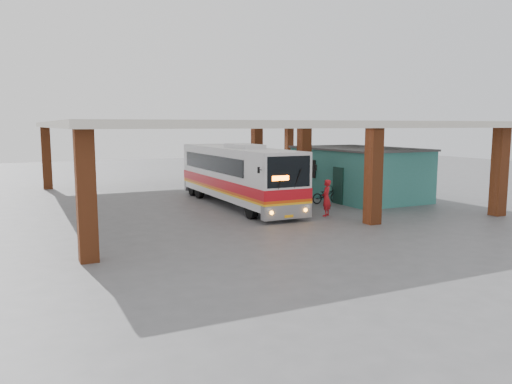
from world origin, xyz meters
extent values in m
plane|color=#515154|center=(0.00, 0.00, 0.00)|extent=(90.00, 90.00, 0.00)
cube|color=brown|center=(3.00, -3.00, 2.17)|extent=(0.60, 0.60, 4.35)
cube|color=brown|center=(3.00, 3.00, 2.17)|extent=(0.60, 0.60, 4.35)
cube|color=brown|center=(3.00, 9.00, 2.17)|extent=(0.60, 0.60, 4.35)
cube|color=brown|center=(-9.50, -4.00, 2.17)|extent=(0.60, 0.60, 4.35)
cube|color=brown|center=(-9.50, 17.00, 2.17)|extent=(0.60, 0.60, 4.35)
cube|color=brown|center=(10.00, -4.00, 2.17)|extent=(0.60, 0.60, 4.35)
cube|color=brown|center=(10.00, 17.00, 2.17)|extent=(0.60, 0.60, 4.35)
cube|color=beige|center=(0.50, 6.50, 4.50)|extent=(21.00, 23.00, 0.30)
cube|color=#317B6B|center=(7.50, 4.00, 1.50)|extent=(5.00, 8.00, 3.00)
cube|color=#484848|center=(7.50, 4.00, 3.05)|extent=(5.20, 8.20, 0.12)
cube|color=#13342C|center=(4.98, 2.50, 1.05)|extent=(0.08, 0.95, 2.10)
cube|color=black|center=(4.98, 5.50, 1.80)|extent=(0.08, 1.20, 1.00)
cube|color=black|center=(4.95, 5.50, 1.80)|extent=(0.04, 1.30, 1.10)
cube|color=silver|center=(-0.36, 4.61, 1.87)|extent=(2.52, 11.80, 2.75)
cube|color=silver|center=(-0.37, 3.63, 3.34)|extent=(1.20, 2.95, 0.25)
cube|color=gray|center=(-0.39, -1.10, 0.54)|extent=(2.48, 0.41, 0.69)
cube|color=red|center=(-0.36, 4.61, 1.33)|extent=(2.56, 11.80, 0.49)
cube|color=#DB480C|center=(-0.36, 4.61, 1.02)|extent=(2.56, 11.80, 0.13)
cube|color=#FFAD15|center=(-0.36, 4.61, 0.90)|extent=(2.56, 11.80, 0.10)
cube|color=black|center=(-0.40, -1.24, 2.38)|extent=(2.21, 0.11, 1.42)
cube|color=black|center=(-1.60, 5.41, 2.36)|extent=(0.10, 8.84, 0.88)
cube|color=black|center=(0.88, 5.39, 2.36)|extent=(0.10, 8.84, 0.88)
cube|color=#FF5905|center=(-0.84, -1.30, 2.11)|extent=(0.84, 0.05, 0.22)
sphere|color=orange|center=(-1.28, -1.31, 0.57)|extent=(0.18, 0.18, 0.18)
sphere|color=orange|center=(0.49, -1.32, 0.57)|extent=(0.18, 0.18, 0.18)
cube|color=#FFAD15|center=(-0.40, -1.32, 0.34)|extent=(0.44, 0.03, 0.12)
cylinder|color=black|center=(-1.43, 0.49, 0.49)|extent=(0.32, 0.98, 0.98)
cylinder|color=black|center=(0.66, 0.48, 0.49)|extent=(0.32, 0.98, 0.98)
cylinder|color=black|center=(-1.39, 8.06, 0.49)|extent=(0.32, 0.98, 0.98)
cylinder|color=black|center=(0.70, 8.04, 0.49)|extent=(0.32, 0.98, 0.98)
cylinder|color=black|center=(-1.38, 9.33, 0.49)|extent=(0.32, 0.98, 0.98)
cylinder|color=black|center=(0.71, 9.32, 0.49)|extent=(0.32, 0.98, 0.98)
imported|color=black|center=(4.47, 2.94, 0.49)|extent=(1.85, 0.66, 0.97)
imported|color=red|center=(2.22, -0.44, 0.91)|extent=(0.79, 0.76, 1.81)
cube|color=#B42313|center=(4.41, 8.77, 0.26)|extent=(0.50, 0.50, 0.07)
cube|color=#B42313|center=(4.61, 8.75, 0.56)|extent=(0.09, 0.47, 0.67)
cylinder|color=black|center=(4.20, 8.59, 0.11)|extent=(0.03, 0.03, 0.22)
cylinder|color=black|center=(4.58, 8.56, 0.11)|extent=(0.03, 0.03, 0.22)
cylinder|color=black|center=(4.23, 8.97, 0.11)|extent=(0.03, 0.03, 0.22)
cylinder|color=black|center=(4.61, 8.94, 0.11)|extent=(0.03, 0.03, 0.22)
camera|label=1|loc=(-11.52, -20.80, 4.48)|focal=35.00mm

